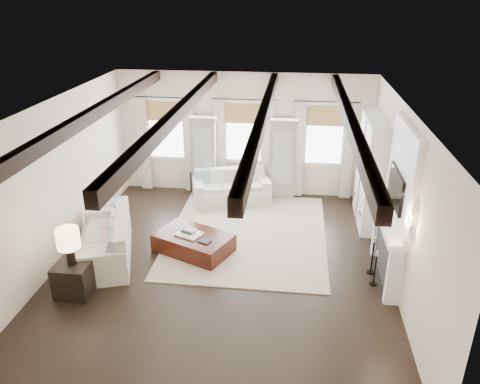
# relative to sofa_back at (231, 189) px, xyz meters

# --- Properties ---
(ground) EXTENTS (7.50, 7.50, 0.00)m
(ground) POSITION_rel_sofa_back_xyz_m (0.26, -3.11, -0.34)
(ground) COLOR black
(ground) RESTS_ON ground
(room_shell) EXTENTS (6.54, 7.54, 3.22)m
(room_shell) POSITION_rel_sofa_back_xyz_m (1.00, -2.21, 1.55)
(room_shell) COLOR #F8E6D0
(room_shell) RESTS_ON ground
(area_rug) EXTENTS (3.47, 4.22, 0.02)m
(area_rug) POSITION_rel_sofa_back_xyz_m (0.61, -1.74, -0.33)
(area_rug) COLOR #C1AF9B
(area_rug) RESTS_ON ground
(sofa_back) EXTENTS (2.10, 1.37, 0.83)m
(sofa_back) POSITION_rel_sofa_back_xyz_m (0.00, 0.00, 0.00)
(sofa_back) COLOR silver
(sofa_back) RESTS_ON ground
(sofa_left) EXTENTS (1.58, 2.33, 0.91)m
(sofa_left) POSITION_rel_sofa_back_xyz_m (-2.09, -3.08, 0.03)
(sofa_left) COLOR silver
(sofa_left) RESTS_ON ground
(ottoman) EXTENTS (1.78, 1.49, 0.40)m
(ottoman) POSITION_rel_sofa_back_xyz_m (-0.43, -2.63, -0.13)
(ottoman) COLOR black
(ottoman) RESTS_ON ground
(tray) EXTENTS (0.61, 0.55, 0.04)m
(tray) POSITION_rel_sofa_back_xyz_m (-0.51, -2.64, 0.09)
(tray) COLOR white
(tray) RESTS_ON ottoman
(book_lower) EXTENTS (0.32, 0.29, 0.04)m
(book_lower) POSITION_rel_sofa_back_xyz_m (-0.54, -2.59, 0.13)
(book_lower) COLOR #262628
(book_lower) RESTS_ON tray
(book_upper) EXTENTS (0.27, 0.24, 0.03)m
(book_upper) POSITION_rel_sofa_back_xyz_m (-0.49, -2.60, 0.16)
(book_upper) COLOR beige
(book_upper) RESTS_ON book_lower
(book_loose) EXTENTS (0.29, 0.26, 0.03)m
(book_loose) POSITION_rel_sofa_back_xyz_m (-0.14, -2.90, 0.08)
(book_loose) COLOR #262628
(book_loose) RESTS_ON ottoman
(side_table_front) EXTENTS (0.62, 0.62, 0.62)m
(side_table_front) POSITION_rel_sofa_back_xyz_m (-2.24, -4.32, -0.03)
(side_table_front) COLOR black
(side_table_front) RESTS_ON ground
(lamp_front) EXTENTS (0.40, 0.40, 0.69)m
(lamp_front) POSITION_rel_sofa_back_xyz_m (-2.24, -4.32, 0.75)
(lamp_front) COLOR black
(lamp_front) RESTS_ON side_table_front
(side_table_back) EXTENTS (0.37, 0.37, 0.56)m
(side_table_back) POSITION_rel_sofa_back_xyz_m (-1.00, 0.64, -0.05)
(side_table_back) COLOR black
(side_table_back) RESTS_ON ground
(lamp_back) EXTENTS (0.34, 0.34, 0.58)m
(lamp_back) POSITION_rel_sofa_back_xyz_m (-1.00, 0.64, 0.62)
(lamp_back) COLOR black
(lamp_back) RESTS_ON side_table_back
(candlestick_near) EXTENTS (0.14, 0.14, 0.71)m
(candlestick_near) POSITION_rel_sofa_back_xyz_m (3.16, -3.39, -0.04)
(candlestick_near) COLOR black
(candlestick_near) RESTS_ON ground
(candlestick_far) EXTENTS (0.16, 0.16, 0.79)m
(candlestick_far) POSITION_rel_sofa_back_xyz_m (3.16, -3.00, -0.01)
(candlestick_far) COLOR black
(candlestick_far) RESTS_ON ground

